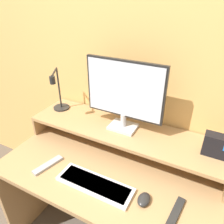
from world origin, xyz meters
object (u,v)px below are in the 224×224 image
(desk_lamp, at_px, (59,97))
(mouse, at_px, (144,199))
(router_dock, at_px, (217,145))
(remote_secondary, at_px, (175,213))
(monitor, at_px, (124,93))
(remote_control, at_px, (48,165))
(keyboard, at_px, (95,184))

(desk_lamp, xyz_separation_m, mouse, (0.81, -0.36, -0.25))
(router_dock, bearing_deg, remote_secondary, -107.17)
(desk_lamp, bearing_deg, monitor, 1.20)
(remote_control, bearing_deg, router_dock, 23.62)
(router_dock, distance_m, mouse, 0.49)
(router_dock, bearing_deg, mouse, -127.10)
(desk_lamp, relative_size, mouse, 3.51)
(router_dock, xyz_separation_m, remote_control, (-0.89, -0.39, -0.20))
(router_dock, xyz_separation_m, remote_secondary, (-0.11, -0.36, -0.20))
(monitor, bearing_deg, remote_secondary, -38.79)
(desk_lamp, bearing_deg, remote_secondary, -20.06)
(monitor, xyz_separation_m, mouse, (0.29, -0.37, -0.38))
(desk_lamp, relative_size, remote_control, 1.62)
(router_dock, height_order, remote_control, router_dock)
(monitor, xyz_separation_m, remote_control, (-0.32, -0.40, -0.39))
(remote_control, height_order, remote_secondary, same)
(keyboard, distance_m, remote_secondary, 0.44)
(keyboard, bearing_deg, remote_control, -179.50)
(mouse, distance_m, remote_control, 0.62)
(desk_lamp, relative_size, router_dock, 2.35)
(desk_lamp, height_order, mouse, desk_lamp)
(remote_control, xyz_separation_m, remote_secondary, (0.78, 0.03, 0.00))
(monitor, distance_m, mouse, 0.61)
(monitor, bearing_deg, remote_control, -129.23)
(remote_secondary, bearing_deg, remote_control, -177.65)
(remote_secondary, bearing_deg, router_dock, 72.83)
(keyboard, height_order, remote_control, keyboard)
(mouse, bearing_deg, monitor, 128.54)
(router_dock, relative_size, remote_secondary, 0.69)
(monitor, distance_m, desk_lamp, 0.53)
(mouse, height_order, remote_secondary, mouse)
(monitor, xyz_separation_m, desk_lamp, (-0.51, -0.01, -0.14))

